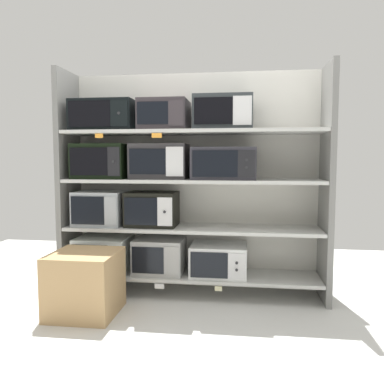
# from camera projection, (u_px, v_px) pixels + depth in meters

# --- Properties ---
(ground) EXTENTS (6.30, 6.00, 0.02)m
(ground) POSITION_uv_depth(u_px,v_px,m) (172.00, 346.00, 2.60)
(ground) COLOR silver
(back_panel) EXTENTS (2.50, 0.04, 2.05)m
(back_panel) POSITION_uv_depth(u_px,v_px,m) (195.00, 181.00, 3.75)
(back_panel) COLOR beige
(back_panel) RESTS_ON ground
(upright_left) EXTENTS (0.05, 0.46, 2.05)m
(upright_left) POSITION_uv_depth(u_px,v_px,m) (69.00, 182.00, 3.66)
(upright_left) COLOR slate
(upright_left) RESTS_ON ground
(upright_right) EXTENTS (0.05, 0.46, 2.05)m
(upright_right) POSITION_uv_depth(u_px,v_px,m) (327.00, 184.00, 3.34)
(upright_right) COLOR slate
(upright_right) RESTS_ON ground
(shelf_0) EXTENTS (2.30, 0.46, 0.03)m
(shelf_0) POSITION_uv_depth(u_px,v_px,m) (192.00, 275.00, 3.57)
(shelf_0) COLOR beige
(shelf_0) RESTS_ON ground
(microwave_0) EXTENTS (0.49, 0.43, 0.32)m
(microwave_0) POSITION_uv_depth(u_px,v_px,m) (104.00, 253.00, 3.67)
(microwave_0) COLOR silver
(microwave_0) RESTS_ON shelf_0
(microwave_1) EXTENTS (0.45, 0.39, 0.32)m
(microwave_1) POSITION_uv_depth(u_px,v_px,m) (160.00, 255.00, 3.59)
(microwave_1) COLOR #A2A3A1
(microwave_1) RESTS_ON shelf_0
(microwave_2) EXTENTS (0.50, 0.42, 0.28)m
(microwave_2) POSITION_uv_depth(u_px,v_px,m) (219.00, 259.00, 3.52)
(microwave_2) COLOR silver
(microwave_2) RESTS_ON shelf_0
(price_tag_0) EXTENTS (0.07, 0.00, 0.03)m
(price_tag_0) POSITION_uv_depth(u_px,v_px,m) (94.00, 283.00, 3.46)
(price_tag_0) COLOR orange
(price_tag_1) EXTENTS (0.09, 0.00, 0.04)m
(price_tag_1) POSITION_uv_depth(u_px,v_px,m) (159.00, 286.00, 3.38)
(price_tag_1) COLOR white
(price_tag_2) EXTENTS (0.06, 0.00, 0.04)m
(price_tag_2) POSITION_uv_depth(u_px,v_px,m) (218.00, 289.00, 3.31)
(price_tag_2) COLOR beige
(shelf_1) EXTENTS (2.30, 0.46, 0.03)m
(shelf_1) POSITION_uv_depth(u_px,v_px,m) (192.00, 228.00, 3.54)
(shelf_1) COLOR beige
(microwave_3) EXTENTS (0.45, 0.38, 0.32)m
(microwave_3) POSITION_uv_depth(u_px,v_px,m) (101.00, 208.00, 3.63)
(microwave_3) COLOR #9BA1A6
(microwave_3) RESTS_ON shelf_1
(microwave_4) EXTENTS (0.46, 0.36, 0.31)m
(microwave_4) POSITION_uv_depth(u_px,v_px,m) (152.00, 209.00, 3.57)
(microwave_4) COLOR black
(microwave_4) RESTS_ON shelf_1
(shelf_2) EXTENTS (2.30, 0.46, 0.03)m
(shelf_2) POSITION_uv_depth(u_px,v_px,m) (192.00, 181.00, 3.50)
(shelf_2) COLOR beige
(microwave_5) EXTENTS (0.49, 0.39, 0.32)m
(microwave_5) POSITION_uv_depth(u_px,v_px,m) (102.00, 161.00, 3.59)
(microwave_5) COLOR black
(microwave_5) RESTS_ON shelf_2
(microwave_6) EXTENTS (0.51, 0.34, 0.32)m
(microwave_6) POSITION_uv_depth(u_px,v_px,m) (160.00, 161.00, 3.52)
(microwave_6) COLOR #312F31
(microwave_6) RESTS_ON shelf_2
(microwave_7) EXTENTS (0.56, 0.41, 0.28)m
(microwave_7) POSITION_uv_depth(u_px,v_px,m) (224.00, 163.00, 3.44)
(microwave_7) COLOR #2E2C33
(microwave_7) RESTS_ON shelf_2
(shelf_3) EXTENTS (2.30, 0.46, 0.03)m
(shelf_3) POSITION_uv_depth(u_px,v_px,m) (192.00, 132.00, 3.46)
(shelf_3) COLOR beige
(microwave_8) EXTENTS (0.57, 0.42, 0.28)m
(microwave_8) POSITION_uv_depth(u_px,v_px,m) (105.00, 116.00, 3.55)
(microwave_8) COLOR black
(microwave_8) RESTS_ON shelf_3
(microwave_9) EXTENTS (0.43, 0.42, 0.27)m
(microwave_9) POSITION_uv_depth(u_px,v_px,m) (164.00, 116.00, 3.48)
(microwave_9) COLOR #312C2F
(microwave_9) RESTS_ON shelf_3
(microwave_10) EXTENTS (0.52, 0.34, 0.30)m
(microwave_10) POSITION_uv_depth(u_px,v_px,m) (223.00, 113.00, 3.41)
(microwave_10) COLOR #2B3032
(microwave_10) RESTS_ON shelf_3
(price_tag_3) EXTENTS (0.07, 0.00, 0.04)m
(price_tag_3) POSITION_uv_depth(u_px,v_px,m) (99.00, 136.00, 3.34)
(price_tag_3) COLOR orange
(price_tag_4) EXTENTS (0.09, 0.00, 0.04)m
(price_tag_4) POSITION_uv_depth(u_px,v_px,m) (157.00, 135.00, 3.27)
(price_tag_4) COLOR orange
(shipping_carton) EXTENTS (0.52, 0.52, 0.50)m
(shipping_carton) POSITION_uv_depth(u_px,v_px,m) (85.00, 283.00, 3.10)
(shipping_carton) COLOR tan
(shipping_carton) RESTS_ON ground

